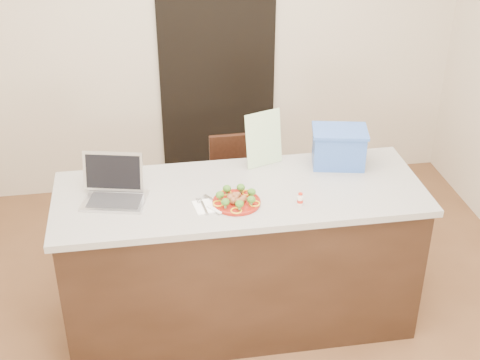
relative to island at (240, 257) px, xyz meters
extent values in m
plane|color=brown|center=(0.00, -0.25, -0.46)|extent=(4.00, 4.00, 0.00)
plane|color=beige|center=(0.00, 1.75, 0.89)|extent=(4.00, 0.00, 4.00)
cube|color=black|center=(0.10, 1.73, 0.54)|extent=(0.90, 0.02, 2.00)
cube|color=black|center=(0.00, 0.00, -0.02)|extent=(2.00, 0.70, 0.88)
cube|color=beige|center=(0.00, 0.00, 0.44)|extent=(2.06, 0.76, 0.04)
cylinder|color=maroon|center=(-0.04, -0.13, 0.47)|extent=(0.26, 0.26, 0.02)
torus|color=maroon|center=(-0.04, -0.13, 0.47)|extent=(0.26, 0.26, 0.01)
sphere|color=brown|center=(-0.04, -0.13, 0.49)|extent=(0.04, 0.04, 0.04)
sphere|color=brown|center=(-0.03, -0.10, 0.49)|extent=(0.04, 0.04, 0.04)
sphere|color=brown|center=(-0.05, -0.10, 0.49)|extent=(0.04, 0.04, 0.04)
sphere|color=brown|center=(-0.07, -0.11, 0.49)|extent=(0.04, 0.04, 0.04)
sphere|color=brown|center=(-0.08, -0.14, 0.49)|extent=(0.04, 0.04, 0.04)
sphere|color=brown|center=(-0.06, -0.16, 0.49)|extent=(0.04, 0.04, 0.04)
sphere|color=brown|center=(-0.04, -0.16, 0.49)|extent=(0.04, 0.04, 0.04)
sphere|color=brown|center=(-0.02, -0.16, 0.49)|extent=(0.04, 0.04, 0.04)
sphere|color=brown|center=(-0.01, -0.14, 0.49)|extent=(0.04, 0.04, 0.04)
ellipsoid|color=#285215|center=(0.04, -0.11, 0.51)|extent=(0.05, 0.05, 0.04)
ellipsoid|color=#285215|center=(0.00, -0.05, 0.51)|extent=(0.05, 0.05, 0.04)
ellipsoid|color=#285215|center=(-0.08, -0.05, 0.51)|extent=(0.05, 0.05, 0.04)
ellipsoid|color=#285215|center=(-0.13, -0.11, 0.51)|extent=(0.05, 0.05, 0.04)
ellipsoid|color=#285215|center=(-0.11, -0.19, 0.51)|extent=(0.05, 0.05, 0.04)
ellipsoid|color=#285215|center=(-0.04, -0.22, 0.51)|extent=(0.05, 0.05, 0.04)
ellipsoid|color=#285215|center=(0.03, -0.18, 0.51)|extent=(0.05, 0.05, 0.04)
torus|color=gold|center=(0.03, -0.06, 0.48)|extent=(0.06, 0.06, 0.01)
torus|color=gold|center=(-0.09, -0.04, 0.48)|extent=(0.06, 0.06, 0.01)
torus|color=gold|center=(-0.14, -0.15, 0.48)|extent=(0.06, 0.06, 0.01)
torus|color=gold|center=(-0.06, -0.23, 0.48)|extent=(0.06, 0.06, 0.01)
torus|color=gold|center=(0.05, -0.18, 0.48)|extent=(0.06, 0.06, 0.01)
cube|color=white|center=(-0.20, -0.14, 0.46)|extent=(0.16, 0.16, 0.01)
cube|color=silver|center=(-0.22, -0.16, 0.47)|extent=(0.03, 0.13, 0.00)
cube|color=silver|center=(-0.22, -0.08, 0.47)|extent=(0.04, 0.06, 0.00)
cube|color=white|center=(-0.17, -0.19, 0.47)|extent=(0.07, 0.09, 0.01)
cube|color=silver|center=(-0.17, -0.08, 0.47)|extent=(0.09, 0.11, 0.00)
cylinder|color=silver|center=(0.29, -0.19, 0.48)|extent=(0.03, 0.03, 0.05)
cylinder|color=silver|center=(0.29, -0.19, 0.51)|extent=(0.02, 0.02, 0.01)
cylinder|color=red|center=(0.29, -0.19, 0.52)|extent=(0.02, 0.02, 0.01)
cylinder|color=red|center=(0.29, -0.19, 0.48)|extent=(0.03, 0.03, 0.02)
cube|color=silver|center=(-0.69, -0.01, 0.47)|extent=(0.37, 0.30, 0.02)
cube|color=silver|center=(-0.69, 0.11, 0.58)|extent=(0.33, 0.13, 0.22)
cube|color=black|center=(-0.69, 0.10, 0.58)|extent=(0.30, 0.11, 0.19)
cube|color=#232325|center=(-0.69, -0.02, 0.47)|extent=(0.31, 0.22, 0.00)
cube|color=white|center=(0.19, 0.29, 0.62)|extent=(0.24, 0.12, 0.33)
cube|color=#2F56AC|center=(0.62, 0.21, 0.56)|extent=(0.33, 0.27, 0.21)
cube|color=#2F56AC|center=(0.62, 0.21, 0.68)|extent=(0.36, 0.29, 0.02)
cube|color=#33190F|center=(0.11, 0.69, -0.06)|extent=(0.38, 0.38, 0.04)
cube|color=#33190F|center=(0.11, 0.86, 0.17)|extent=(0.37, 0.04, 0.43)
cylinder|color=#33190F|center=(-0.05, 0.53, -0.26)|extent=(0.03, 0.03, 0.40)
cylinder|color=#33190F|center=(0.27, 0.53, -0.26)|extent=(0.03, 0.03, 0.40)
cylinder|color=#33190F|center=(-0.05, 0.85, -0.26)|extent=(0.03, 0.03, 0.40)
cylinder|color=#33190F|center=(0.27, 0.85, -0.26)|extent=(0.03, 0.03, 0.40)
camera|label=1|loc=(-0.51, -3.15, 2.35)|focal=50.00mm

